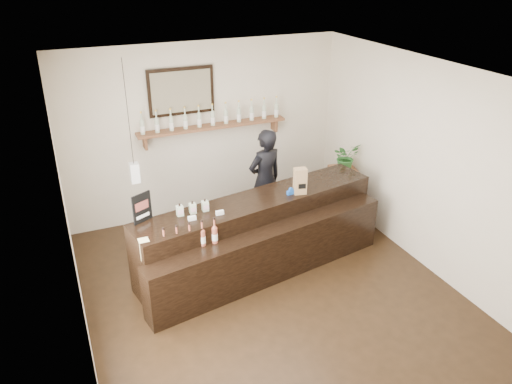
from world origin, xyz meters
name	(u,v)px	position (x,y,z in m)	size (l,w,h in m)	color
ground	(269,290)	(0.00, 0.00, 0.00)	(5.00, 5.00, 0.00)	black
room_shell	(270,170)	(0.00, 0.00, 1.70)	(5.00, 5.00, 5.00)	beige
back_wall_decor	(197,112)	(-0.15, 2.37, 1.76)	(2.66, 0.96, 1.69)	brown
counter	(261,237)	(0.14, 0.57, 0.46)	(3.58, 1.56, 1.15)	black
promo_sign	(142,208)	(-1.40, 0.68, 1.17)	(0.25, 0.14, 0.38)	black
paper_bag	(300,181)	(0.74, 0.63, 1.17)	(0.19, 0.16, 0.37)	#976E49
tape_dispenser	(291,192)	(0.62, 0.64, 1.02)	(0.12, 0.06, 0.10)	#1950AF
side_cabinet	(343,192)	(2.00, 1.44, 0.40)	(0.50, 0.62, 0.80)	brown
potted_plant	(346,157)	(2.00, 1.44, 1.02)	(0.41, 0.35, 0.45)	#2B6629
shopkeeper	(265,174)	(0.63, 1.55, 0.92)	(0.67, 0.44, 1.84)	black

